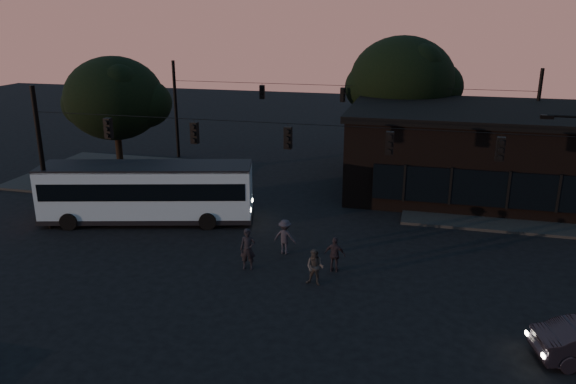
% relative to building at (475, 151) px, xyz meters
% --- Properties ---
extents(ground, '(120.00, 120.00, 0.00)m').
position_rel_building_xyz_m(ground, '(-9.00, -15.97, -2.71)').
color(ground, black).
rests_on(ground, ground).
extents(sidewalk_far_right, '(14.00, 10.00, 0.15)m').
position_rel_building_xyz_m(sidewalk_far_right, '(3.00, -1.97, -2.63)').
color(sidewalk_far_right, black).
rests_on(sidewalk_far_right, ground).
extents(sidewalk_far_left, '(14.00, 10.00, 0.15)m').
position_rel_building_xyz_m(sidewalk_far_left, '(-23.00, -1.97, -2.63)').
color(sidewalk_far_left, black).
rests_on(sidewalk_far_left, ground).
extents(building, '(15.40, 10.41, 5.40)m').
position_rel_building_xyz_m(building, '(0.00, 0.00, 0.00)').
color(building, black).
rests_on(building, ground).
extents(tree_behind, '(7.60, 7.60, 9.43)m').
position_rel_building_xyz_m(tree_behind, '(-5.00, 6.03, 3.48)').
color(tree_behind, black).
rests_on(tree_behind, ground).
extents(tree_left, '(6.40, 6.40, 8.30)m').
position_rel_building_xyz_m(tree_left, '(-23.00, -2.97, 2.86)').
color(tree_left, black).
rests_on(tree_left, ground).
extents(signal_rig_near, '(26.24, 0.30, 7.50)m').
position_rel_building_xyz_m(signal_rig_near, '(-9.00, -11.97, 1.74)').
color(signal_rig_near, black).
rests_on(signal_rig_near, ground).
extents(signal_rig_far, '(26.24, 0.30, 7.50)m').
position_rel_building_xyz_m(signal_rig_far, '(-9.00, 4.03, 1.50)').
color(signal_rig_far, black).
rests_on(signal_rig_far, ground).
extents(bus, '(11.59, 5.39, 3.18)m').
position_rel_building_xyz_m(bus, '(-17.39, -9.79, -0.92)').
color(bus, '#93AEBB').
rests_on(bus, ground).
extents(pedestrian_a, '(0.76, 0.57, 1.88)m').
position_rel_building_xyz_m(pedestrian_a, '(-10.27, -14.20, -1.77)').
color(pedestrian_a, black).
rests_on(pedestrian_a, ground).
extents(pedestrian_b, '(0.84, 0.70, 1.59)m').
position_rel_building_xyz_m(pedestrian_b, '(-7.08, -15.00, -1.91)').
color(pedestrian_b, '#2D2B29').
rests_on(pedestrian_b, ground).
extents(pedestrian_c, '(0.98, 0.50, 1.60)m').
position_rel_building_xyz_m(pedestrian_c, '(-6.48, -13.53, -1.91)').
color(pedestrian_c, black).
rests_on(pedestrian_c, ground).
extents(pedestrian_d, '(1.16, 0.76, 1.69)m').
position_rel_building_xyz_m(pedestrian_d, '(-9.10, -12.17, -1.86)').
color(pedestrian_d, black).
rests_on(pedestrian_d, ground).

